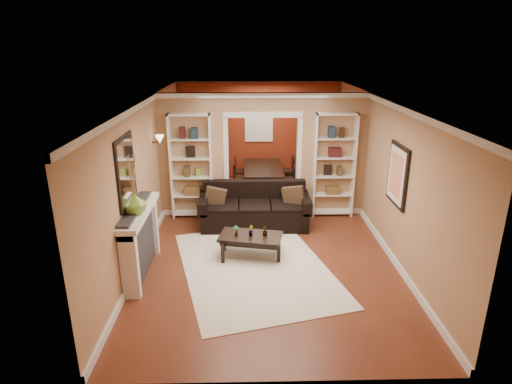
{
  "coord_description": "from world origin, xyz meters",
  "views": [
    {
      "loc": [
        -0.36,
        -7.91,
        3.67
      ],
      "look_at": [
        -0.19,
        -0.8,
        1.19
      ],
      "focal_mm": 30.0,
      "sensor_mm": 36.0,
      "label": 1
    }
  ],
  "objects_px": {
    "fireplace": "(142,242)",
    "bookshelf_left": "(191,167)",
    "coffee_table": "(251,246)",
    "dining_table": "(264,179)",
    "bookshelf_right": "(334,166)",
    "sofa": "(255,206)"
  },
  "relations": [
    {
      "from": "bookshelf_right",
      "to": "sofa",
      "type": "bearing_deg",
      "value": -161.59
    },
    {
      "from": "fireplace",
      "to": "coffee_table",
      "type": "bearing_deg",
      "value": 17.41
    },
    {
      "from": "coffee_table",
      "to": "fireplace",
      "type": "height_order",
      "value": "fireplace"
    },
    {
      "from": "fireplace",
      "to": "bookshelf_left",
      "type": "bearing_deg",
      "value": 77.95
    },
    {
      "from": "coffee_table",
      "to": "dining_table",
      "type": "bearing_deg",
      "value": 95.48
    },
    {
      "from": "sofa",
      "to": "coffee_table",
      "type": "relative_size",
      "value": 2.09
    },
    {
      "from": "coffee_table",
      "to": "bookshelf_left",
      "type": "bearing_deg",
      "value": 134.29
    },
    {
      "from": "coffee_table",
      "to": "dining_table",
      "type": "distance_m",
      "value": 3.76
    },
    {
      "from": "bookshelf_right",
      "to": "fireplace",
      "type": "relative_size",
      "value": 1.35
    },
    {
      "from": "bookshelf_left",
      "to": "fireplace",
      "type": "bearing_deg",
      "value": -102.05
    },
    {
      "from": "coffee_table",
      "to": "bookshelf_right",
      "type": "distance_m",
      "value": 2.86
    },
    {
      "from": "sofa",
      "to": "coffee_table",
      "type": "height_order",
      "value": "sofa"
    },
    {
      "from": "fireplace",
      "to": "dining_table",
      "type": "distance_m",
      "value": 4.84
    },
    {
      "from": "dining_table",
      "to": "fireplace",
      "type": "bearing_deg",
      "value": 152.85
    },
    {
      "from": "sofa",
      "to": "bookshelf_left",
      "type": "height_order",
      "value": "bookshelf_left"
    },
    {
      "from": "sofa",
      "to": "fireplace",
      "type": "relative_size",
      "value": 1.35
    },
    {
      "from": "coffee_table",
      "to": "bookshelf_left",
      "type": "distance_m",
      "value": 2.52
    },
    {
      "from": "coffee_table",
      "to": "bookshelf_left",
      "type": "height_order",
      "value": "bookshelf_left"
    },
    {
      "from": "dining_table",
      "to": "bookshelf_right",
      "type": "bearing_deg",
      "value": -140.97
    },
    {
      "from": "bookshelf_left",
      "to": "bookshelf_right",
      "type": "xyz_separation_m",
      "value": [
        3.1,
        0.0,
        0.0
      ]
    },
    {
      "from": "bookshelf_left",
      "to": "bookshelf_right",
      "type": "relative_size",
      "value": 1.0
    },
    {
      "from": "coffee_table",
      "to": "bookshelf_left",
      "type": "relative_size",
      "value": 0.48
    }
  ]
}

